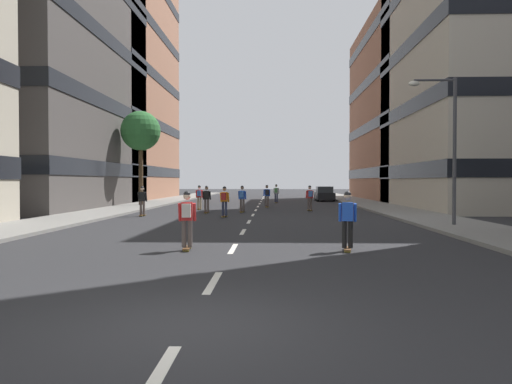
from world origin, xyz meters
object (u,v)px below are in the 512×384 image
skater_3 (348,218)px  street_tree_mid (141,132)px  skater_4 (199,196)px  skater_9 (310,196)px  skater_2 (142,200)px  skater_6 (224,200)px  skater_1 (267,195)px  streetlamp_right (446,135)px  skater_0 (187,216)px  skater_8 (242,197)px  skater_7 (276,192)px  skater_5 (207,198)px  parked_car_near (324,194)px

skater_3 → street_tree_mid: bearing=117.2°
skater_4 → skater_9: (7.92, -1.11, 0.00)m
skater_2 → skater_4: (2.36, 6.73, 0.03)m
skater_3 → skater_6: bearing=110.3°
skater_2 → skater_1: bearing=54.6°
skater_4 → streetlamp_right: bearing=-45.7°
skater_0 → skater_9: same height
street_tree_mid → skater_8: street_tree_mid is taller
skater_9 → skater_1: bearing=123.9°
skater_3 → streetlamp_right: bearing=53.8°
skater_7 → skater_8: bearing=-99.4°
skater_9 → skater_4: bearing=172.0°
skater_8 → streetlamp_right: bearing=-46.9°
skater_4 → skater_5: (1.05, -3.79, -0.03)m
parked_car_near → skater_5: bearing=-115.9°
street_tree_mid → skater_8: (8.81, -7.50, -5.12)m
parked_car_near → skater_0: size_ratio=2.47×
parked_car_near → street_tree_mid: street_tree_mid is taller
parked_car_near → skater_9: bearing=-99.3°
parked_car_near → skater_5: 22.14m
skater_9 → skater_3: bearing=-91.1°
skater_3 → skater_5: 18.24m
parked_car_near → skater_2: bearing=-119.8°
skater_1 → skater_7: 7.89m
streetlamp_right → skater_8: 14.57m
skater_1 → skater_8: same height
skater_3 → skater_8: size_ratio=1.00×
skater_0 → skater_2: same height
parked_car_near → skater_3: skater_3 is taller
skater_0 → skater_7: size_ratio=1.00×
parked_car_near → skater_7: skater_7 is taller
skater_4 → parked_car_near: bearing=56.4°
street_tree_mid → skater_8: 12.65m
skater_6 → streetlamp_right: bearing=-29.9°
street_tree_mid → skater_3: 29.00m
skater_5 → skater_9: same height
parked_car_near → skater_6: skater_6 is taller
skater_2 → skater_8: bearing=33.7°
parked_car_near → street_tree_mid: size_ratio=0.57×
skater_1 → skater_3: bearing=-83.7°
skater_3 → skater_9: same height
skater_4 → skater_9: bearing=-8.0°
skater_0 → skater_7: same height
skater_1 → skater_2: size_ratio=1.00×
skater_1 → skater_2: same height
street_tree_mid → parked_car_near: bearing=35.5°
skater_3 → skater_8: bearing=103.4°
street_tree_mid → skater_7: bearing=31.1°
street_tree_mid → skater_2: 12.79m
skater_0 → skater_4: bearing=97.6°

